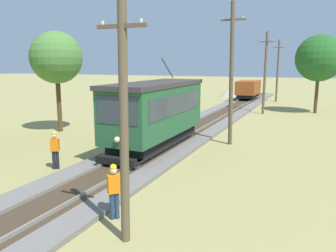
# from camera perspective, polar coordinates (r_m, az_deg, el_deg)

# --- Properties ---
(red_tram) EXTENTS (2.60, 8.54, 4.79)m
(red_tram) POSITION_cam_1_polar(r_m,az_deg,el_deg) (18.63, -2.05, 2.43)
(red_tram) COLOR #235633
(red_tram) RESTS_ON rail_right
(freight_car) EXTENTS (2.40, 5.20, 2.31)m
(freight_car) POSITION_cam_1_polar(r_m,az_deg,el_deg) (45.25, 13.39, 6.10)
(freight_car) COLOR #93471E
(freight_car) RESTS_ON rail_right
(utility_pole_near_tram) EXTENTS (1.40, 0.33, 6.50)m
(utility_pole_near_tram) POSITION_cam_1_polar(r_m,az_deg,el_deg) (8.84, -7.48, 0.91)
(utility_pole_near_tram) COLOR brown
(utility_pole_near_tram) RESTS_ON ground
(utility_pole_mid) EXTENTS (1.40, 0.65, 8.23)m
(utility_pole_mid) POSITION_cam_1_polar(r_m,az_deg,el_deg) (20.07, 10.67, 8.62)
(utility_pole_mid) COLOR brown
(utility_pole_mid) RESTS_ON ground
(utility_pole_far) EXTENTS (1.40, 0.54, 7.79)m
(utility_pole_far) POSITION_cam_1_polar(r_m,az_deg,el_deg) (33.94, 16.08, 8.72)
(utility_pole_far) COLOR brown
(utility_pole_far) RESTS_ON ground
(utility_pole_distant) EXTENTS (1.40, 0.25, 7.73)m
(utility_pole_distant) POSITION_cam_1_polar(r_m,az_deg,el_deg) (45.29, 18.04, 8.92)
(utility_pole_distant) COLOR brown
(utility_pole_distant) RESTS_ON ground
(gravel_pile) EXTENTS (2.67, 2.67, 1.04)m
(gravel_pile) POSITION_cam_1_polar(r_m,az_deg,el_deg) (50.39, 10.06, 5.46)
(gravel_pile) COLOR #9E998E
(gravel_pile) RESTS_ON ground
(track_worker) EXTENTS (0.44, 0.44, 1.78)m
(track_worker) POSITION_cam_1_polar(r_m,az_deg,el_deg) (10.76, -9.12, -10.44)
(track_worker) COLOR navy
(track_worker) RESTS_ON ground
(second_worker) EXTENTS (0.45, 0.40, 1.78)m
(second_worker) POSITION_cam_1_polar(r_m,az_deg,el_deg) (16.34, -18.55, -3.58)
(second_worker) COLOR black
(second_worker) RESTS_ON ground
(tree_left_near) EXTENTS (3.61, 3.61, 7.03)m
(tree_left_near) POSITION_cam_1_polar(r_m,az_deg,el_deg) (25.12, -18.34, 10.86)
(tree_left_near) COLOR #4C3823
(tree_left_near) RESTS_ON ground
(tree_left_far) EXTENTS (4.46, 4.46, 7.55)m
(tree_left_far) POSITION_cam_1_polar(r_m,az_deg,el_deg) (36.03, 24.19, 10.39)
(tree_left_far) COLOR #4C3823
(tree_left_far) RESTS_ON ground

